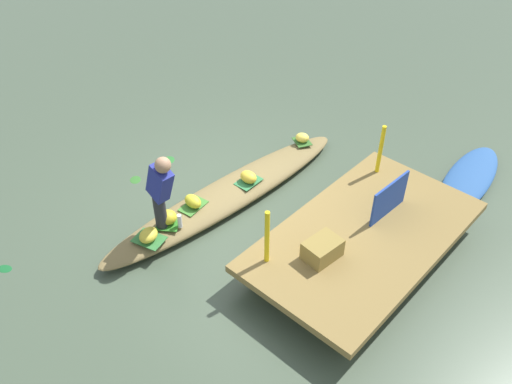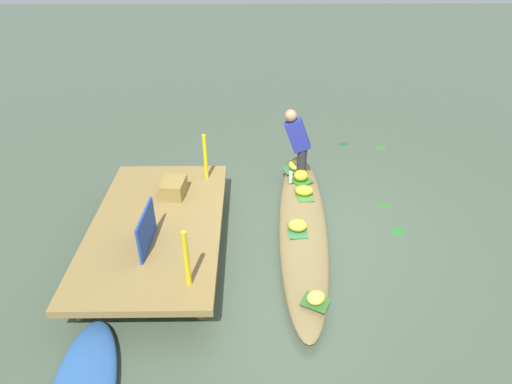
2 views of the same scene
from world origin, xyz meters
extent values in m
plane|color=#43523F|center=(0.00, 0.00, 0.00)|extent=(40.00, 40.00, 0.00)
cube|color=olive|center=(-0.36, 2.09, 0.38)|extent=(3.20, 1.80, 0.10)
cylinder|color=brown|center=(-1.64, 1.37, 0.17)|extent=(0.14, 0.14, 0.33)
cylinder|color=olive|center=(0.92, 1.37, 0.17)|extent=(0.14, 0.14, 0.33)
cylinder|color=olive|center=(-1.64, 2.81, 0.17)|extent=(0.14, 0.14, 0.33)
cylinder|color=brown|center=(0.92, 2.81, 0.17)|extent=(0.14, 0.14, 0.33)
ellipsoid|color=olive|center=(0.00, 0.00, 0.12)|extent=(4.39, 1.01, 0.23)
ellipsoid|color=#2B5696|center=(-2.77, 2.42, 0.09)|extent=(2.06, 0.89, 0.18)
cube|color=#3E7B2E|center=(0.62, -0.08, 0.24)|extent=(0.42, 0.29, 0.01)
ellipsoid|color=gold|center=(0.62, -0.08, 0.32)|extent=(0.20, 0.29, 0.17)
cube|color=#337436|center=(1.46, -0.01, 0.24)|extent=(0.38, 0.46, 0.01)
ellipsoid|color=gold|center=(1.46, -0.01, 0.31)|extent=(0.34, 0.31, 0.15)
cube|color=#2C7622|center=(1.08, -0.07, 0.24)|extent=(0.46, 0.45, 0.01)
ellipsoid|color=gold|center=(1.08, -0.07, 0.33)|extent=(0.33, 0.33, 0.19)
cube|color=#326326|center=(-1.66, 0.03, 0.24)|extent=(0.36, 0.39, 0.01)
ellipsoid|color=#F9D74C|center=(-1.66, 0.03, 0.31)|extent=(0.26, 0.28, 0.15)
cube|color=#307642|center=(-0.30, 0.11, 0.24)|extent=(0.39, 0.27, 0.01)
ellipsoid|color=yellow|center=(-0.30, 0.11, 0.32)|extent=(0.21, 0.28, 0.17)
cylinder|color=#28282D|center=(1.17, -0.08, 0.51)|extent=(0.16, 0.16, 0.55)
cube|color=navy|center=(1.18, 0.01, 1.03)|extent=(0.21, 0.46, 0.59)
sphere|color=#9E7556|center=(1.19, 0.14, 1.36)|extent=(0.20, 0.20, 0.20)
cylinder|color=silver|center=(1.02, 0.11, 0.33)|extent=(0.06, 0.06, 0.20)
cube|color=#1E3D94|center=(-0.86, 2.09, 0.69)|extent=(0.73, 0.07, 0.52)
cylinder|color=yellow|center=(-1.56, 1.49, 0.82)|extent=(0.06, 0.06, 0.77)
cylinder|color=yellow|center=(0.84, 1.49, 0.82)|extent=(0.06, 0.06, 0.77)
cube|color=olive|center=(0.35, 1.94, 0.56)|extent=(0.47, 0.37, 0.25)
ellipsoid|color=#165B29|center=(2.93, -1.16, 0.00)|extent=(0.21, 0.24, 0.01)
ellipsoid|color=#2F6726|center=(0.64, -1.42, 0.00)|extent=(0.25, 0.26, 0.01)
ellipsoid|color=#286C2B|center=(-0.04, -1.44, 0.00)|extent=(0.30, 0.28, 0.01)
camera|label=1|loc=(4.21, 4.42, 5.15)|focal=37.81mm
camera|label=2|loc=(-5.19, 0.76, 4.02)|focal=30.32mm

